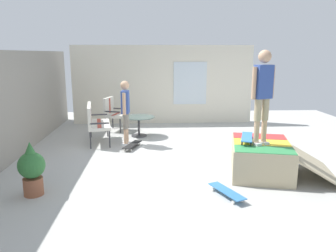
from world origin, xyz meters
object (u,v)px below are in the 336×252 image
patio_table (139,122)px  skateboard_spare (227,191)px  skateboard_by_bench (132,145)px  skateboard_on_ramp (247,137)px  patio_chair_near_house (113,111)px  skate_ramp (262,158)px  person_skater (263,90)px  patio_bench (95,120)px  person_watching (125,108)px  potted_plant (32,168)px

patio_table → skateboard_spare: bearing=-158.7°
skateboard_spare → skateboard_by_bench: bearing=30.6°
skateboard_on_ramp → skateboard_by_bench: bearing=52.5°
patio_chair_near_house → skate_ramp: bearing=-138.8°
patio_table → skateboard_spare: size_ratio=1.11×
skateboard_spare → skateboard_on_ramp: 1.42m
patio_chair_near_house → patio_table: patio_chair_near_house is taller
skateboard_spare → person_skater: bearing=-42.1°
person_skater → skateboard_on_ramp: size_ratio=2.13×
patio_bench → patio_chair_near_house: (1.38, -0.31, -0.00)m
patio_bench → patio_table: 1.31m
patio_bench → person_skater: 4.52m
patio_chair_near_house → patio_table: (-0.76, -0.82, -0.21)m
patio_chair_near_house → patio_table: 1.14m
skate_ramp → skateboard_by_bench: (1.88, 2.66, -0.23)m
person_watching → person_skater: size_ratio=0.94×
skateboard_spare → person_watching: bearing=30.3°
skate_ramp → person_skater: person_skater is taller
patio_table → person_watching: (-0.86, 0.30, 0.55)m
patio_table → skateboard_spare: patio_table is taller
person_watching → patio_table: bearing=-19.0°
patio_table → potted_plant: 4.22m
patio_table → skateboard_by_bench: size_ratio=1.10×
patio_chair_near_house → skateboard_spare: bearing=-153.5°
skate_ramp → person_watching: 3.66m
skate_ramp → patio_bench: (2.46, 3.67, 0.30)m
potted_plant → skateboard_spare: bearing=-93.9°
skateboard_on_ramp → potted_plant: 3.95m
patio_chair_near_house → person_watching: size_ratio=0.62×
person_watching → skateboard_spare: (-3.26, -1.90, -0.87)m
person_watching → patio_bench: bearing=74.2°
skateboard_spare → potted_plant: 3.25m
patio_chair_near_house → skateboard_spare: (-4.88, -2.43, -0.53)m
skateboard_by_bench → potted_plant: 3.10m
skate_ramp → potted_plant: 4.23m
skate_ramp → skateboard_spare: size_ratio=2.71×
patio_chair_near_house → person_watching: person_watching is taller
potted_plant → skateboard_on_ramp: bearing=-77.0°
skate_ramp → skateboard_on_ramp: (0.08, 0.31, 0.40)m
skateboard_on_ramp → patio_bench: bearing=54.6°
skateboard_spare → potted_plant: size_ratio=0.88×
skateboard_spare → patio_table: bearing=21.3°
patio_bench → skateboard_by_bench: size_ratio=1.62×
patio_table → person_skater: bearing=-143.1°
person_skater → potted_plant: bearing=99.6°
patio_table → person_watching: person_watching is taller
skate_ramp → patio_table: 4.00m
patio_chair_near_house → skateboard_by_bench: 2.15m
person_watching → skateboard_on_ramp: size_ratio=2.01×
patio_bench → skateboard_spare: patio_bench is taller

